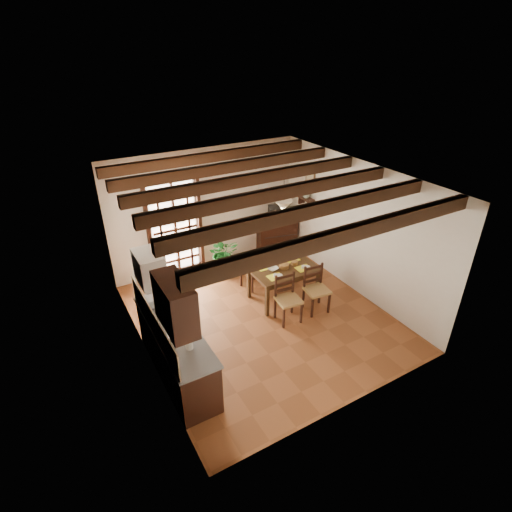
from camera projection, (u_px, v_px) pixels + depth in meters
ground_plane at (262, 316)px, 7.89m from camera, size 5.00×5.00×0.00m
room_shell at (262, 234)px, 7.02m from camera, size 4.52×5.02×2.81m
ceiling_beams at (263, 186)px, 6.60m from camera, size 4.50×4.34×0.20m
french_door at (175, 226)px, 8.83m from camera, size 1.26×0.11×2.32m
kitchen_counter at (176, 350)px, 6.36m from camera, size 0.64×2.25×1.38m
upper_cabinet at (175, 304)px, 5.11m from camera, size 0.35×0.80×0.70m
range_hood at (149, 269)px, 6.12m from camera, size 0.38×0.60×0.54m
counter_items at (171, 323)px, 6.19m from camera, size 0.50×1.43×0.25m
dining_table at (284, 272)px, 8.17m from camera, size 1.34×0.87×0.73m
chair_near_left at (288, 307)px, 7.67m from camera, size 0.48×0.46×0.96m
chair_near_right at (316, 297)px, 7.95m from camera, size 0.49×0.47×0.96m
chair_far_left at (254, 274)px, 8.71m from camera, size 0.54×0.52×0.98m
chair_far_right at (279, 268)px, 9.01m from camera, size 0.49×0.48×0.90m
table_setting at (284, 268)px, 8.12m from camera, size 0.97×0.65×0.09m
table_bowl at (273, 269)px, 8.05m from camera, size 0.24×0.24×0.05m
sideboard at (277, 236)px, 10.15m from camera, size 1.05×0.66×0.83m
crt_tv at (277, 214)px, 9.85m from camera, size 0.52×0.51×0.35m
fuse_box at (263, 184)px, 9.59m from camera, size 0.25×0.03×0.32m
plant_pot at (224, 270)px, 9.25m from camera, size 0.33×0.33×0.20m
potted_plant at (223, 253)px, 9.02m from camera, size 2.03×1.85×1.93m
wall_shelf at (306, 200)px, 9.31m from camera, size 0.20×0.42×0.20m
shelf_vase at (306, 194)px, 9.25m from camera, size 0.15×0.15×0.15m
shelf_flowers at (307, 186)px, 9.15m from camera, size 0.14×0.14×0.36m
framed_picture at (310, 177)px, 9.09m from camera, size 0.03×0.32×0.32m
pendant_lamp at (283, 204)px, 7.55m from camera, size 0.36×0.36×0.84m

